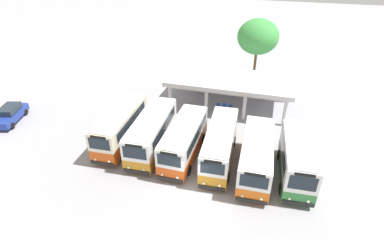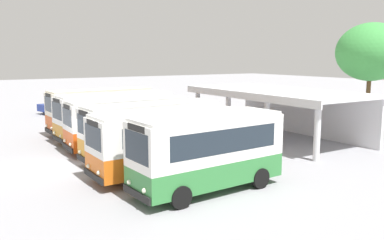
# 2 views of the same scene
# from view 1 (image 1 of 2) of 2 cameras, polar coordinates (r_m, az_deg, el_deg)

# --- Properties ---
(ground_plane) EXTENTS (180.00, 180.00, 0.00)m
(ground_plane) POSITION_cam_1_polar(r_m,az_deg,el_deg) (22.02, -0.87, -15.34)
(ground_plane) COLOR #939399
(city_bus_nearest_orange) EXTENTS (2.60, 7.81, 3.29)m
(city_bus_nearest_orange) POSITION_cam_1_polar(r_m,az_deg,el_deg) (27.33, -13.56, -1.08)
(city_bus_nearest_orange) COLOR black
(city_bus_nearest_orange) RESTS_ON ground
(city_bus_second_in_row) EXTENTS (2.76, 8.08, 3.21)m
(city_bus_second_in_row) POSITION_cam_1_polar(r_m,az_deg,el_deg) (26.09, -7.72, -2.19)
(city_bus_second_in_row) COLOR black
(city_bus_second_in_row) RESTS_ON ground
(city_bus_middle_cream) EXTENTS (2.35, 7.52, 3.12)m
(city_bus_middle_cream) POSITION_cam_1_polar(r_m,az_deg,el_deg) (24.94, -1.55, -3.73)
(city_bus_middle_cream) COLOR black
(city_bus_middle_cream) RESTS_ON ground
(city_bus_fourth_amber) EXTENTS (2.55, 8.03, 3.14)m
(city_bus_fourth_amber) POSITION_cam_1_polar(r_m,az_deg,el_deg) (24.49, 5.39, -4.57)
(city_bus_fourth_amber) COLOR black
(city_bus_fourth_amber) RESTS_ON ground
(city_bus_fifth_blue) EXTENTS (2.62, 7.62, 3.10)m
(city_bus_fifth_blue) POSITION_cam_1_polar(r_m,az_deg,el_deg) (23.75, 12.30, -6.60)
(city_bus_fifth_blue) COLOR black
(city_bus_fifth_blue) RESTS_ON ground
(city_bus_far_end_green) EXTENTS (2.65, 6.89, 3.29)m
(city_bus_far_end_green) POSITION_cam_1_polar(r_m,az_deg,el_deg) (24.06, 19.61, -7.06)
(city_bus_far_end_green) COLOR black
(city_bus_far_end_green) RESTS_ON ground
(parked_car_flank) EXTENTS (2.92, 4.76, 1.62)m
(parked_car_flank) POSITION_cam_1_polar(r_m,az_deg,el_deg) (35.64, -31.64, 0.96)
(parked_car_flank) COLOR black
(parked_car_flank) RESTS_ON ground
(terminal_canopy) EXTENTS (13.35, 6.18, 3.40)m
(terminal_canopy) POSITION_cam_1_polar(r_m,az_deg,el_deg) (33.33, 7.49, 7.24)
(terminal_canopy) COLOR silver
(terminal_canopy) RESTS_ON ground
(waiting_chair_end_by_column) EXTENTS (0.45, 0.45, 0.86)m
(waiting_chair_end_by_column) POSITION_cam_1_polar(r_m,az_deg,el_deg) (32.66, 5.02, 2.69)
(waiting_chair_end_by_column) COLOR slate
(waiting_chair_end_by_column) RESTS_ON ground
(waiting_chair_second_from_end) EXTENTS (0.45, 0.45, 0.86)m
(waiting_chair_second_from_end) POSITION_cam_1_polar(r_m,az_deg,el_deg) (32.64, 6.22, 2.61)
(waiting_chair_second_from_end) COLOR slate
(waiting_chair_second_from_end) RESTS_ON ground
(waiting_chair_middle_seat) EXTENTS (0.45, 0.45, 0.86)m
(waiting_chair_middle_seat) POSITION_cam_1_polar(r_m,az_deg,el_deg) (32.49, 7.36, 2.38)
(waiting_chair_middle_seat) COLOR slate
(waiting_chair_middle_seat) RESTS_ON ground
(roadside_tree_behind_canopy) EXTENTS (5.07, 5.07, 8.18)m
(roadside_tree_behind_canopy) POSITION_cam_1_polar(r_m,az_deg,el_deg) (38.63, 12.59, 15.37)
(roadside_tree_behind_canopy) COLOR brown
(roadside_tree_behind_canopy) RESTS_ON ground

